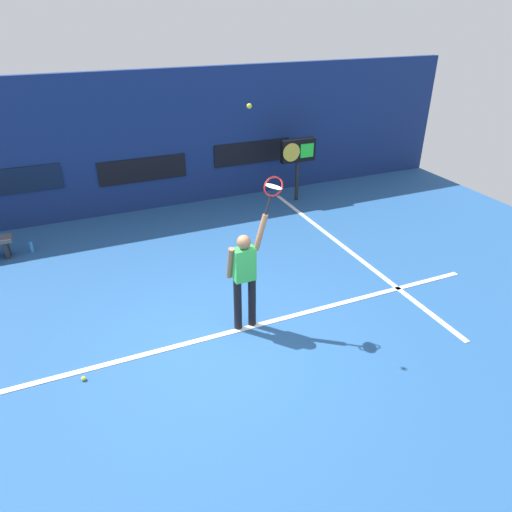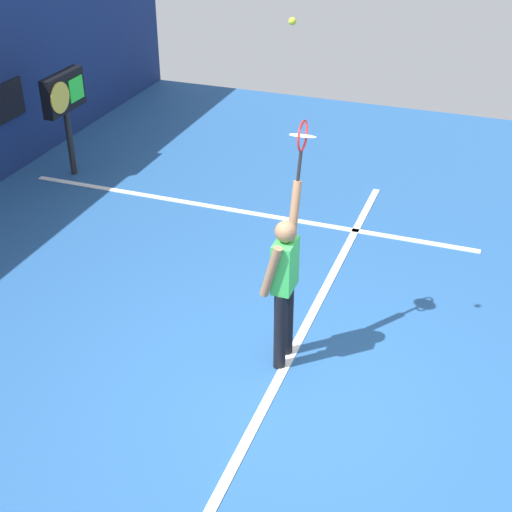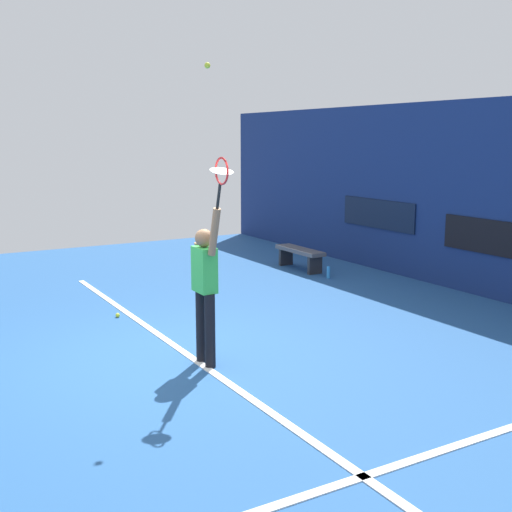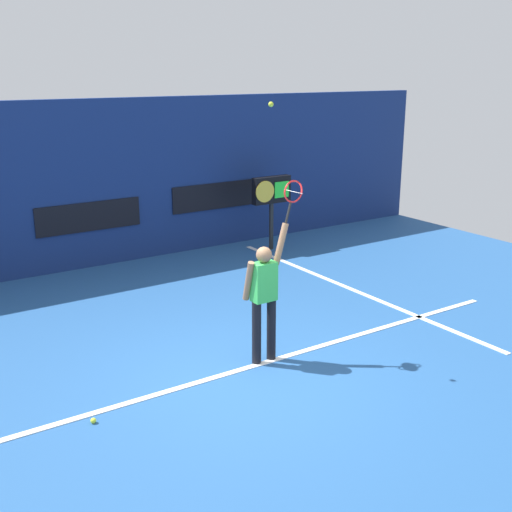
% 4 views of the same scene
% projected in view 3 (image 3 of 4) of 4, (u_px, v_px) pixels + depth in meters
% --- Properties ---
extents(ground_plane, '(18.00, 18.00, 0.00)m').
position_uv_depth(ground_plane, '(169.00, 357.00, 8.24)').
color(ground_plane, '#23518C').
extents(back_wall, '(18.00, 0.20, 3.43)m').
position_uv_depth(back_wall, '(501.00, 200.00, 10.95)').
color(back_wall, navy).
rests_on(back_wall, ground_plane).
extents(sponsor_banner_center, '(2.20, 0.03, 0.60)m').
position_uv_depth(sponsor_banner_center, '(494.00, 238.00, 11.01)').
color(sponsor_banner_center, black).
extents(sponsor_banner_portside, '(2.20, 0.03, 0.60)m').
position_uv_depth(sponsor_banner_portside, '(378.00, 214.00, 13.54)').
color(sponsor_banner_portside, '#0C1933').
extents(court_baseline, '(10.00, 0.10, 0.01)m').
position_uv_depth(court_baseline, '(186.00, 354.00, 8.35)').
color(court_baseline, white).
rests_on(court_baseline, ground_plane).
extents(court_sideline, '(0.10, 7.00, 0.01)m').
position_uv_depth(court_sideline, '(507.00, 429.00, 6.19)').
color(court_sideline, white).
rests_on(court_sideline, ground_plane).
extents(tennis_player, '(0.65, 0.31, 1.98)m').
position_uv_depth(tennis_player, '(205.00, 285.00, 7.81)').
color(tennis_player, black).
rests_on(tennis_player, ground_plane).
extents(tennis_racket, '(0.39, 0.27, 0.63)m').
position_uv_depth(tennis_racket, '(221.00, 174.00, 7.16)').
color(tennis_racket, black).
extents(tennis_ball, '(0.07, 0.07, 0.07)m').
position_uv_depth(tennis_ball, '(207.00, 65.00, 7.26)').
color(tennis_ball, '#CCE033').
extents(court_bench, '(1.40, 0.36, 0.45)m').
position_uv_depth(court_bench, '(300.00, 254.00, 13.69)').
color(court_bench, '#4C4C51').
rests_on(court_bench, ground_plane).
extents(water_bottle, '(0.07, 0.07, 0.24)m').
position_uv_depth(water_bottle, '(328.00, 272.00, 12.86)').
color(water_bottle, '#338CD8').
rests_on(water_bottle, ground_plane).
extents(spare_ball, '(0.07, 0.07, 0.07)m').
position_uv_depth(spare_ball, '(118.00, 315.00, 10.06)').
color(spare_ball, '#CCE033').
rests_on(spare_ball, ground_plane).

